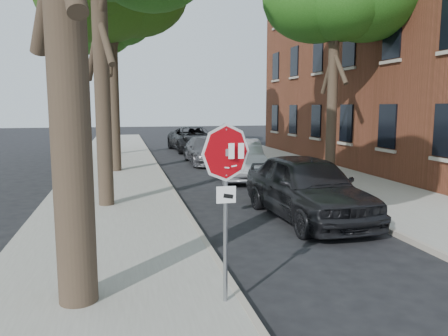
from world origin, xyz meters
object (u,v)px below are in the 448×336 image
Objects in this scene: tree_far at (107,33)px; car_b at (240,159)px; car_c at (206,150)px; stop_sign at (226,179)px; car_d at (193,139)px; apartment_building at (442,13)px; car_a at (307,187)px.

tree_far is 1.93× the size of car_b.
car_c is at bearing -43.95° from tree_far.
stop_sign is at bearing -84.54° from tree_far.
car_b is at bearing -92.96° from car_d.
car_b is (-11.40, -2.67, -6.86)m from apartment_building.
car_a is at bearing -82.04° from car_b.
stop_sign is 0.28× the size of tree_far.
car_c is 6.39m from car_d.
car_b is 1.02× the size of car_c.
tree_far reaches higher than car_c.
tree_far reaches higher than car_a.
car_a is 1.06× the size of car_c.
car_a is 6.74m from car_b.
car_d is at bearing 81.91° from stop_sign.
tree_far is 9.40m from car_c.
car_c is (2.85, 16.44, -1.26)m from stop_sign.
car_d is (-0.06, 11.47, 0.02)m from car_b.
tree_far reaches higher than stop_sign.
car_d reaches higher than car_b.
apartment_building is 4.26× the size of car_c.
stop_sign reaches higher than car_b.
stop_sign is 5.77m from car_a.
car_b is at bearing -84.56° from car_c.
car_c is at bearing 80.16° from stop_sign.
car_d is (-0.06, 18.21, -0.04)m from car_a.
car_d is (5.26, 1.68, -6.40)m from tree_far.
car_b is (0.00, 6.74, -0.06)m from car_a.
car_b reaches higher than car_c.
car_a is 1.04× the size of car_b.
car_a is at bearing -87.43° from car_c.
car_a is at bearing -72.15° from tree_far.
apartment_building is 15.98m from car_d.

